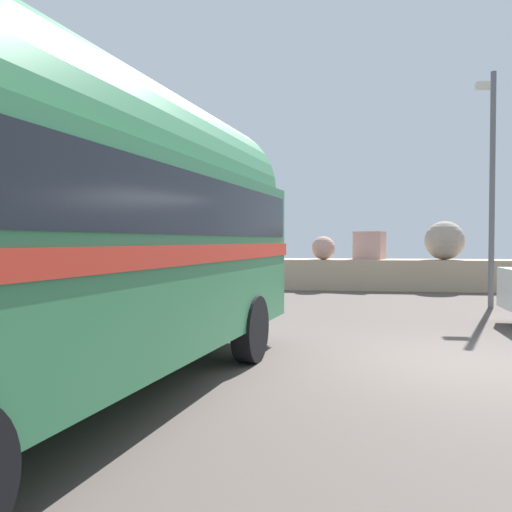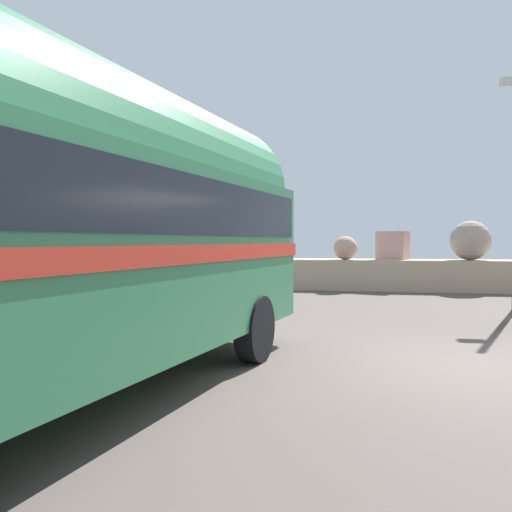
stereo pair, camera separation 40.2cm
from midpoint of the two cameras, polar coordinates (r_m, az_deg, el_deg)
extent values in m
cube|color=#514843|center=(8.09, 23.70, -11.06)|extent=(32.00, 26.00, 0.02)
cube|color=tan|center=(19.62, 16.33, -1.99)|extent=(31.36, 1.80, 1.10)
cube|color=#A6A28E|center=(22.87, -18.85, 0.89)|extent=(0.74, 0.92, 0.81)
cube|color=tan|center=(21.18, -12.85, 1.17)|extent=(1.35, 1.32, 1.02)
sphere|color=tan|center=(20.41, -5.83, 1.26)|extent=(1.07, 1.07, 1.07)
sphere|color=#AF9E8D|center=(20.02, 2.20, 0.79)|extent=(0.75, 0.75, 0.75)
sphere|color=tan|center=(18.99, 10.22, 0.85)|extent=(0.83, 0.83, 0.83)
cube|color=tan|center=(19.78, 15.13, 1.11)|extent=(1.26, 1.19, 1.01)
sphere|color=#A29182|center=(19.80, 22.67, 1.56)|extent=(1.37, 1.37, 1.37)
cylinder|color=black|center=(8.65, -12.63, -6.83)|extent=(0.43, 0.99, 0.96)
cylinder|color=black|center=(7.67, 1.40, -7.88)|extent=(0.43, 0.99, 0.96)
cube|color=#32764C|center=(5.81, -17.78, -0.36)|extent=(3.75, 8.68, 2.10)
cylinder|color=#32764C|center=(5.87, -17.87, 9.95)|extent=(3.50, 8.32, 2.20)
cube|color=red|center=(5.80, -17.79, 0.16)|extent=(3.81, 8.77, 0.20)
cube|color=black|center=(5.82, -17.83, 5.34)|extent=(3.73, 8.36, 0.64)
cube|color=silver|center=(9.58, -1.52, -4.74)|extent=(2.28, 0.53, 0.28)
cube|color=beige|center=(16.36, 26.31, 16.56)|extent=(0.44, 0.24, 0.18)
camera|label=1|loc=(0.20, -88.23, 0.05)|focal=37.07mm
camera|label=2|loc=(0.20, 91.77, -0.05)|focal=37.07mm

